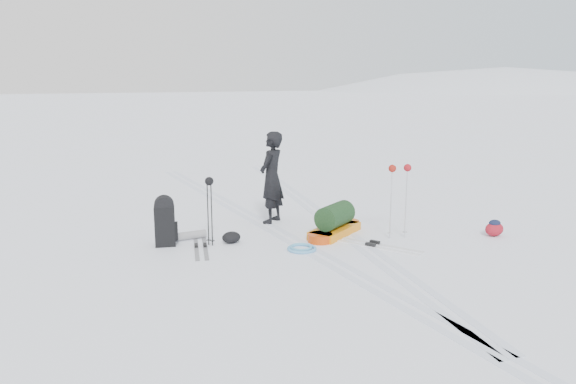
% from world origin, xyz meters
% --- Properties ---
extents(ground, '(200.00, 200.00, 0.00)m').
position_xyz_m(ground, '(0.00, 0.00, 0.00)').
color(ground, white).
rests_on(ground, ground).
extents(ski_tracks, '(3.38, 17.97, 0.01)m').
position_xyz_m(ski_tracks, '(0.61, 0.88, 0.00)').
color(ski_tracks, silver).
rests_on(ski_tracks, ground).
extents(skier, '(0.84, 0.83, 1.96)m').
position_xyz_m(skier, '(0.12, 1.70, 0.98)').
color(skier, black).
rests_on(skier, ground).
extents(pulk_sled, '(1.62, 1.32, 0.63)m').
position_xyz_m(pulk_sled, '(0.91, 0.30, 0.24)').
color(pulk_sled, orange).
rests_on(pulk_sled, ground).
extents(expedition_rucksack, '(1.03, 0.48, 0.94)m').
position_xyz_m(expedition_rucksack, '(-2.25, 0.90, 0.44)').
color(expedition_rucksack, black).
rests_on(expedition_rucksack, ground).
extents(ski_poles_black, '(0.16, 0.16, 1.29)m').
position_xyz_m(ski_poles_black, '(-1.54, 0.57, 1.06)').
color(ski_poles_black, black).
rests_on(ski_poles_black, ground).
extents(ski_poles_silver, '(0.46, 0.19, 1.45)m').
position_xyz_m(ski_poles_silver, '(1.94, -0.36, 1.21)').
color(ski_poles_silver, silver).
rests_on(ski_poles_silver, ground).
extents(touring_skis_grey, '(0.57, 1.62, 0.06)m').
position_xyz_m(touring_skis_grey, '(-1.74, 0.53, 0.01)').
color(touring_skis_grey, gray).
rests_on(touring_skis_grey, ground).
extents(touring_skis_white, '(1.29, 1.74, 0.07)m').
position_xyz_m(touring_skis_white, '(1.23, -0.62, 0.02)').
color(touring_skis_white, silver).
rests_on(touring_skis_white, ground).
extents(rope_coil, '(0.69, 0.69, 0.06)m').
position_xyz_m(rope_coil, '(-0.10, -0.34, 0.03)').
color(rope_coil, '#569ED1').
rests_on(rope_coil, ground).
extents(small_daypack, '(0.43, 0.36, 0.33)m').
position_xyz_m(small_daypack, '(3.77, -0.99, 0.16)').
color(small_daypack, maroon).
rests_on(small_daypack, ground).
extents(thermos_pair, '(0.25, 0.16, 0.25)m').
position_xyz_m(thermos_pair, '(-2.19, 1.03, 0.12)').
color(thermos_pair, slate).
rests_on(thermos_pair, ground).
extents(stuff_sack, '(0.42, 0.37, 0.22)m').
position_xyz_m(stuff_sack, '(-1.15, 0.55, 0.11)').
color(stuff_sack, black).
rests_on(stuff_sack, ground).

